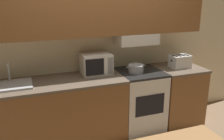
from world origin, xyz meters
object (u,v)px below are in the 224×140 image
(stove_range, at_px, (139,99))
(microwave, at_px, (96,63))
(cooking_pot, at_px, (136,68))
(sink_basin, at_px, (10,85))
(toaster, at_px, (180,61))

(stove_range, xyz_separation_m, microwave, (-0.63, 0.13, 0.59))
(stove_range, bearing_deg, cooking_pot, -160.63)
(microwave, bearing_deg, cooking_pot, -16.49)
(sink_basin, bearing_deg, microwave, 6.89)
(toaster, height_order, sink_basin, sink_basin)
(stove_range, distance_m, microwave, 0.87)
(cooking_pot, relative_size, toaster, 1.02)
(cooking_pot, xyz_separation_m, toaster, (0.73, -0.01, 0.03))
(microwave, bearing_deg, stove_range, -11.77)
(toaster, xyz_separation_m, sink_basin, (-2.41, 0.03, -0.08))
(toaster, distance_m, sink_basin, 2.42)
(toaster, bearing_deg, stove_range, 176.77)
(cooking_pot, height_order, toaster, toaster)
(sink_basin, bearing_deg, toaster, -0.72)
(microwave, bearing_deg, toaster, -7.49)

